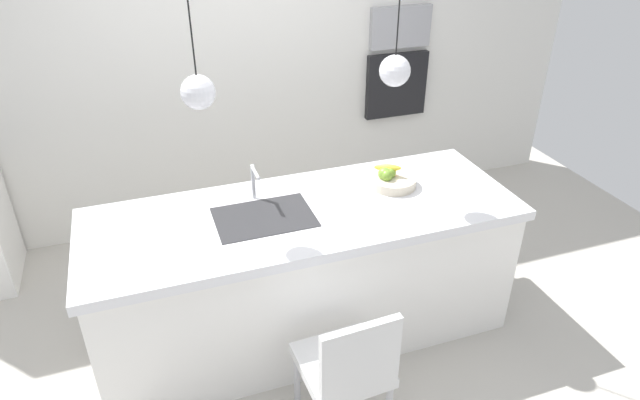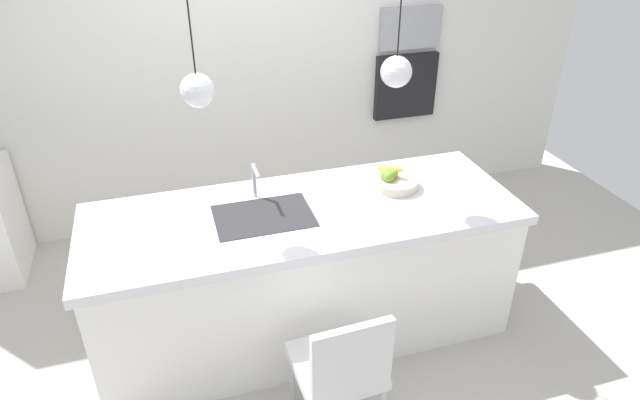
{
  "view_description": "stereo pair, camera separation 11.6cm",
  "coord_description": "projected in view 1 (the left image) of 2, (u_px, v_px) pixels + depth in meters",
  "views": [
    {
      "loc": [
        -0.83,
        -2.66,
        2.59
      ],
      "look_at": [
        0.1,
        0.0,
        0.96
      ],
      "focal_mm": 31.2,
      "sensor_mm": 36.0,
      "label": 1
    },
    {
      "loc": [
        -0.72,
        -2.7,
        2.59
      ],
      "look_at": [
        0.1,
        0.0,
        0.96
      ],
      "focal_mm": 31.2,
      "sensor_mm": 36.0,
      "label": 2
    }
  ],
  "objects": [
    {
      "name": "microwave",
      "position": [
        400.0,
        27.0,
        4.62
      ],
      "size": [
        0.54,
        0.08,
        0.34
      ],
      "primitive_type": "cube",
      "color": "#9E9EA3",
      "rests_on": "back_wall"
    },
    {
      "name": "pendant_light_left",
      "position": [
        198.0,
        92.0,
        2.71
      ],
      "size": [
        0.17,
        0.17,
        0.77
      ],
      "color": "silver"
    },
    {
      "name": "chair_near",
      "position": [
        348.0,
        366.0,
        2.78
      ],
      "size": [
        0.45,
        0.46,
        0.86
      ],
      "color": "silver",
      "rests_on": "ground"
    },
    {
      "name": "sink_basin",
      "position": [
        264.0,
        218.0,
        3.19
      ],
      "size": [
        0.56,
        0.4,
        0.02
      ],
      "primitive_type": "cube",
      "color": "#2D2D30",
      "rests_on": "kitchen_island"
    },
    {
      "name": "faucet",
      "position": [
        254.0,
        179.0,
        3.29
      ],
      "size": [
        0.02,
        0.17,
        0.22
      ],
      "color": "silver",
      "rests_on": "kitchen_island"
    },
    {
      "name": "oven",
      "position": [
        396.0,
        85.0,
        4.87
      ],
      "size": [
        0.56,
        0.08,
        0.56
      ],
      "primitive_type": "cube",
      "color": "black",
      "rests_on": "back_wall"
    },
    {
      "name": "pendant_light_right",
      "position": [
        395.0,
        70.0,
        3.01
      ],
      "size": [
        0.17,
        0.17,
        0.77
      ],
      "color": "silver"
    },
    {
      "name": "kitchen_island",
      "position": [
        305.0,
        272.0,
        3.48
      ],
      "size": [
        2.56,
        0.92,
        0.91
      ],
      "color": "white",
      "rests_on": "ground"
    },
    {
      "name": "fruit_bowl",
      "position": [
        391.0,
        179.0,
        3.49
      ],
      "size": [
        0.29,
        0.29,
        0.15
      ],
      "color": "beige",
      "rests_on": "kitchen_island"
    },
    {
      "name": "floor",
      "position": [
        306.0,
        327.0,
        3.71
      ],
      "size": [
        6.6,
        6.6,
        0.0
      ],
      "primitive_type": "plane",
      "color": "#BCB7AD",
      "rests_on": "ground"
    },
    {
      "name": "back_wall",
      "position": [
        239.0,
        68.0,
        4.41
      ],
      "size": [
        6.0,
        0.1,
        2.6
      ],
      "primitive_type": "cube",
      "color": "silver",
      "rests_on": "ground"
    }
  ]
}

